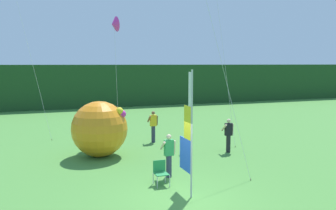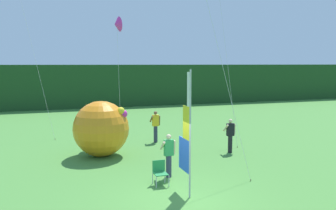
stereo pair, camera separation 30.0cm
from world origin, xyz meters
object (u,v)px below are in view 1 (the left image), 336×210
object	(u,v)px
person_near_banner	(169,154)
folding_chair	(160,171)
person_far_left	(228,134)
banner_flag	(188,136)
kite_magenta_delta_3	(114,24)
person_mid_field	(153,126)
inflatable_balloon	(100,129)

from	to	relation	value
person_near_banner	folding_chair	world-z (taller)	person_near_banner
person_near_banner	person_far_left	size ratio (longest dim) A/B	1.01
banner_flag	kite_magenta_delta_3	world-z (taller)	kite_magenta_delta_3
person_far_left	kite_magenta_delta_3	bearing A→B (deg)	132.06
person_mid_field	inflatable_balloon	xyz separation A→B (m)	(-3.36, -2.05, 0.39)
kite_magenta_delta_3	banner_flag	bearing A→B (deg)	-87.50
person_near_banner	person_mid_field	distance (m)	6.29
inflatable_balloon	folding_chair	size ratio (longest dim) A/B	3.02
folding_chair	person_far_left	bearing A→B (deg)	35.29
person_mid_field	folding_chair	xyz separation A→B (m)	(-1.92, -6.87, -0.45)
banner_flag	person_near_banner	world-z (taller)	banner_flag
banner_flag	inflatable_balloon	world-z (taller)	banner_flag
person_far_left	banner_flag	bearing A→B (deg)	-132.33
folding_chair	kite_magenta_delta_3	bearing A→B (deg)	89.14
inflatable_balloon	folding_chair	world-z (taller)	inflatable_balloon
banner_flag	person_mid_field	world-z (taller)	banner_flag
person_far_left	person_near_banner	bearing A→B (deg)	-147.52
person_far_left	inflatable_balloon	world-z (taller)	inflatable_balloon
banner_flag	inflatable_balloon	distance (m)	6.43
folding_chair	banner_flag	bearing A→B (deg)	-66.05
person_near_banner	person_far_left	bearing A→B (deg)	32.48
inflatable_balloon	person_far_left	bearing A→B (deg)	-12.91
person_near_banner	inflatable_balloon	bearing A→B (deg)	116.39
banner_flag	person_mid_field	xyz separation A→B (m)	(1.37, 8.13, -1.09)
banner_flag	inflatable_balloon	xyz separation A→B (m)	(-1.99, 6.07, -0.70)
person_near_banner	folding_chair	size ratio (longest dim) A/B	1.93
inflatable_balloon	folding_chair	xyz separation A→B (m)	(1.44, -4.82, -0.84)
person_mid_field	inflatable_balloon	distance (m)	3.96
person_mid_field	inflatable_balloon	bearing A→B (deg)	-148.55
person_near_banner	person_mid_field	size ratio (longest dim) A/B	0.96
inflatable_balloon	folding_chair	bearing A→B (deg)	-73.41
banner_flag	person_far_left	size ratio (longest dim) A/B	2.50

